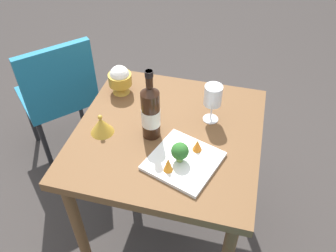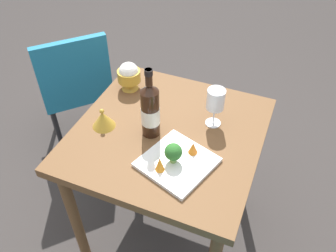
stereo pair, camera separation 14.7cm
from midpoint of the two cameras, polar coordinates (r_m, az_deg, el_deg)
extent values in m
plane|color=#383330|center=(2.06, -2.12, -15.63)|extent=(8.00, 8.00, 0.00)
cube|color=brown|center=(1.51, -2.79, -1.52)|extent=(0.78, 0.78, 0.04)
cylinder|color=brown|center=(2.07, -8.63, -0.86)|extent=(0.05, 0.05, 0.69)
cylinder|color=brown|center=(1.71, -16.78, -15.81)|extent=(0.05, 0.05, 0.69)
cylinder|color=brown|center=(1.96, 9.69, -4.20)|extent=(0.05, 0.05, 0.69)
cube|color=teal|center=(2.28, -19.45, 4.70)|extent=(0.57, 0.57, 0.02)
cube|color=teal|center=(2.01, -19.28, 6.75)|extent=(0.32, 0.30, 0.40)
cylinder|color=black|center=(2.53, -23.01, 1.31)|extent=(0.03, 0.03, 0.43)
cylinder|color=black|center=(2.57, -15.91, 4.05)|extent=(0.03, 0.03, 0.43)
cylinder|color=black|center=(2.27, -20.87, -3.48)|extent=(0.03, 0.03, 0.43)
cylinder|color=black|center=(2.31, -13.01, -0.36)|extent=(0.03, 0.03, 0.43)
cylinder|color=black|center=(1.41, -5.80, 1.69)|extent=(0.08, 0.08, 0.22)
cone|color=black|center=(1.33, -6.17, 5.71)|extent=(0.08, 0.08, 0.03)
cylinder|color=black|center=(1.30, -6.33, 7.46)|extent=(0.03, 0.03, 0.07)
cylinder|color=black|center=(1.29, -6.41, 8.29)|extent=(0.03, 0.03, 0.02)
cylinder|color=silver|center=(1.42, -5.77, 1.36)|extent=(0.08, 0.08, 0.08)
cylinder|color=white|center=(1.55, 4.21, 1.03)|extent=(0.07, 0.07, 0.00)
cylinder|color=white|center=(1.52, 4.30, 2.28)|extent=(0.01, 0.01, 0.08)
cylinder|color=white|center=(1.47, 4.47, 4.87)|extent=(0.08, 0.08, 0.09)
cone|color=gold|center=(1.72, -10.09, 6.01)|extent=(0.08, 0.08, 0.04)
cylinder|color=gold|center=(1.69, -10.29, 7.36)|extent=(0.11, 0.11, 0.05)
sphere|color=white|center=(1.67, -10.39, 7.99)|extent=(0.09, 0.09, 0.09)
cone|color=gold|center=(1.51, -13.51, -0.03)|extent=(0.10, 0.10, 0.07)
sphere|color=gold|center=(1.48, -13.79, 1.26)|extent=(0.02, 0.02, 0.02)
cube|color=white|center=(1.37, -0.56, -5.85)|extent=(0.32, 0.32, 0.02)
cylinder|color=#729E4C|center=(1.35, -1.23, -5.34)|extent=(0.03, 0.03, 0.03)
sphere|color=#2D6B28|center=(1.32, -1.26, -4.25)|extent=(0.07, 0.07, 0.07)
cone|color=orange|center=(1.38, 1.74, -3.27)|extent=(0.04, 0.04, 0.05)
cone|color=orange|center=(1.30, -3.23, -6.39)|extent=(0.04, 0.04, 0.06)
camera|label=1|loc=(0.07, -92.87, -2.67)|focal=37.63mm
camera|label=2|loc=(0.07, 87.13, 2.67)|focal=37.63mm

